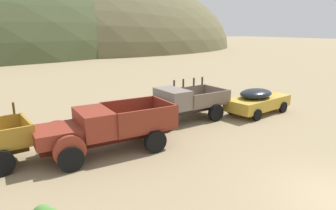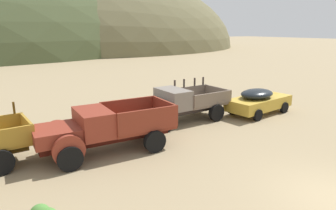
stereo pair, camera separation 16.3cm
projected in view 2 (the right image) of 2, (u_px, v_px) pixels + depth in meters
name	position (u px, v px, depth m)	size (l,w,h in m)	color
ground_plane	(336.00, 199.00, 9.38)	(300.00, 300.00, 0.00)	#998460
hill_far_right	(88.00, 47.00, 85.77)	(85.10, 71.72, 40.62)	brown
truck_rust_red	(97.00, 130.00, 12.62)	(5.80, 2.64, 1.91)	#42140D
truck_primer_gray	(174.00, 105.00, 16.83)	(5.75, 2.76, 2.16)	#3D322D
car_faded_yellow	(260.00, 100.00, 18.69)	(4.86, 2.47, 1.57)	gold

